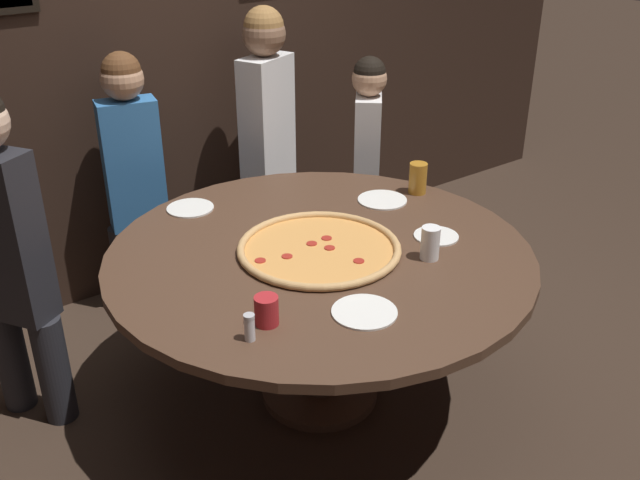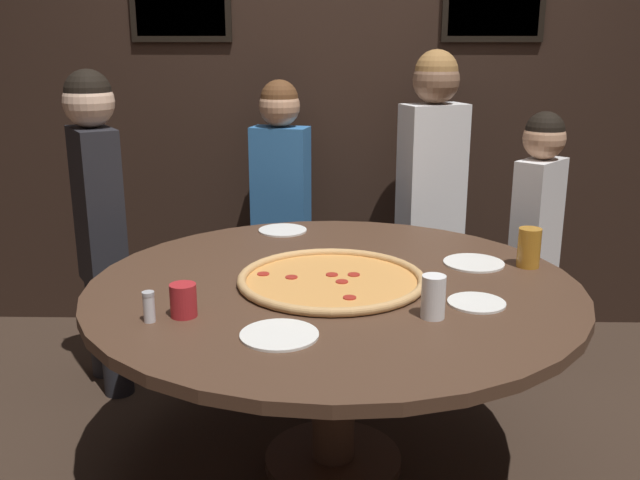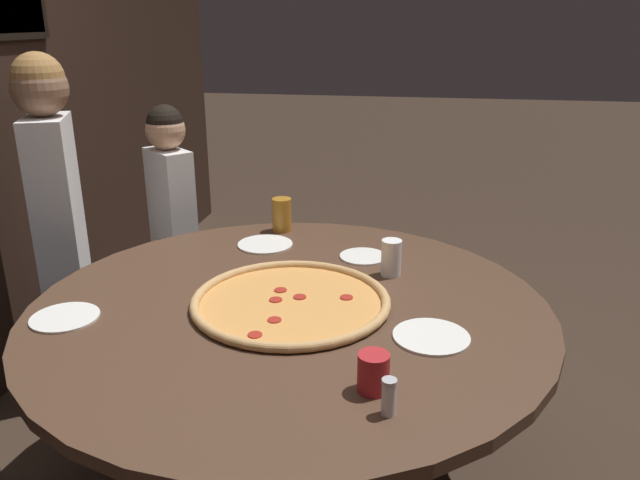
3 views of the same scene
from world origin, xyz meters
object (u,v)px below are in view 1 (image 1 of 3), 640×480
Objects in this scene: white_plate_beside_cup at (436,236)px; dining_table at (320,274)px; drink_cup_near_right at (430,243)px; diner_side_left at (6,244)px; white_plate_near_front at (364,312)px; condiment_shaker at (250,327)px; diner_far_right at (267,129)px; white_plate_far_back at (190,208)px; drink_cup_far_left at (266,311)px; giant_pizza at (319,248)px; diner_side_right at (367,154)px; drink_cup_centre_back at (418,178)px; white_plate_right_side at (382,200)px; diner_centre_back at (134,170)px.

dining_table is at bearing 156.95° from white_plate_beside_cup.
diner_side_left reaches higher than drink_cup_near_right.
condiment_shaker is at bearing 166.11° from white_plate_near_front.
diner_far_right is (0.02, 1.33, 0.12)m from white_plate_beside_cup.
diner_far_right is (0.72, 0.45, 0.12)m from white_plate_far_back.
giant_pizza is at bearing 34.79° from drink_cup_far_left.
condiment_shaker is 0.08× the size of diner_side_right.
drink_cup_centre_back reaches higher than white_plate_right_side.
drink_cup_centre_back is 0.12× the size of diner_side_right.
diner_far_right is at bearing 55.16° from condiment_shaker.
white_plate_beside_cup is 0.43m from white_plate_right_side.
white_plate_near_front is (-0.62, -0.27, 0.00)m from white_plate_beside_cup.
diner_centre_back is at bearing 129.96° from white_plate_right_side.
white_plate_beside_cup is 0.14× the size of diner_centre_back.
drink_cup_near_right is at bearing 124.34° from diner_centre_back.
white_plate_near_front is at bearing -161.72° from drink_cup_near_right.
white_plate_far_back is at bearing 118.38° from drink_cup_near_right.
drink_cup_far_left is (-1.20, -0.52, -0.02)m from drink_cup_centre_back.
diner_side_right reaches higher than dining_table.
diner_centre_back is at bearing 135.39° from drink_cup_centre_back.
drink_cup_near_right reaches higher than condiment_shaker.
diner_far_right reaches higher than drink_cup_far_left.
white_plate_right_side is (0.77, -0.46, 0.00)m from white_plate_far_back.
diner_side_left is at bearing 144.48° from drink_cup_near_right.
giant_pizza is at bearing -8.32° from diner_side_right.
dining_table is 7.53× the size of white_plate_right_side.
white_plate_far_back is at bearing -43.17° from diner_side_right.
white_plate_near_front is 1.73m from diner_far_right.
drink_cup_far_left is at bearing -156.44° from drink_cup_centre_back.
diner_centre_back is 0.90× the size of diner_far_right.
drink_cup_near_right is 0.09× the size of diner_far_right.
diner_far_right is at bearing 66.87° from dining_table.
white_plate_far_back is 1.16m from white_plate_near_front.
drink_cup_centre_back is 1.08m from white_plate_far_back.
diner_side_right is at bearing 5.98° from white_plate_far_back.
white_plate_far_back is at bearing 72.64° from condiment_shaker.
white_plate_far_back is at bearing 93.74° from white_plate_near_front.
diner_side_right is at bearing 38.96° from drink_cup_far_left.
diner_centre_back reaches higher than drink_cup_centre_back.
diner_centre_back is at bearing 111.18° from drink_cup_near_right.
diner_side_left is (-1.53, -0.48, -0.04)m from diner_far_right.
white_plate_beside_cup is 0.82× the size of white_plate_near_front.
drink_cup_far_left is 0.08× the size of diner_centre_back.
white_plate_right_side is (0.07, 0.42, 0.00)m from white_plate_beside_cup.
drink_cup_far_left is (-0.47, -0.33, 0.17)m from dining_table.
white_plate_beside_cup is at bearing -23.05° from dining_table.
drink_cup_far_left is at bearing -151.22° from white_plate_right_side.
drink_cup_centre_back is 1.54× the size of condiment_shaker.
diner_far_right reaches higher than white_plate_beside_cup.
diner_centre_back is (-0.59, 1.52, -0.03)m from drink_cup_near_right.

